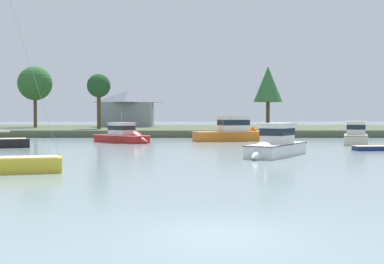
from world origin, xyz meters
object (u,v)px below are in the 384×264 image
Objects in this scene: dinghy_navy at (376,149)px; cruiser_red at (127,138)px; cruiser_white at (275,149)px; cruiser_cream at (357,138)px; mooring_buoy_orange at (145,139)px; cruiser_orange at (238,135)px.

cruiser_red is (-24.15, 12.34, 0.38)m from dinghy_navy.
dinghy_navy is 27.12m from cruiser_red.
cruiser_white is at bearing -53.82° from cruiser_red.
cruiser_cream is 25.92m from cruiser_red.
cruiser_cream is at bearing -19.46° from mooring_buoy_orange.
mooring_buoy_orange is at bearing 115.97° from cruiser_white.
dinghy_navy is at bearing -99.33° from cruiser_cream.
cruiser_white is 15.51× the size of mooring_buoy_orange.
cruiser_red is 13.92m from cruiser_orange.
cruiser_cream is at bearing 80.67° from dinghy_navy.
cruiser_orange is (13.23, 4.31, 0.20)m from cruiser_red.
dinghy_navy is 19.92m from cruiser_orange.
cruiser_red is 13.75× the size of mooring_buoy_orange.
cruiser_orange is at bearing 18.05° from cruiser_red.
cruiser_white is 28.53m from mooring_buoy_orange.
cruiser_cream is 25.91m from mooring_buoy_orange.
dinghy_navy is 12.23m from cruiser_white.
cruiser_red is 0.73× the size of cruiser_orange.
cruiser_orange is (-10.91, 16.65, 0.58)m from dinghy_navy.
dinghy_navy is 29.61m from mooring_buoy_orange.
cruiser_white reaches higher than cruiser_cream.
dinghy_navy is 0.46× the size of cruiser_white.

